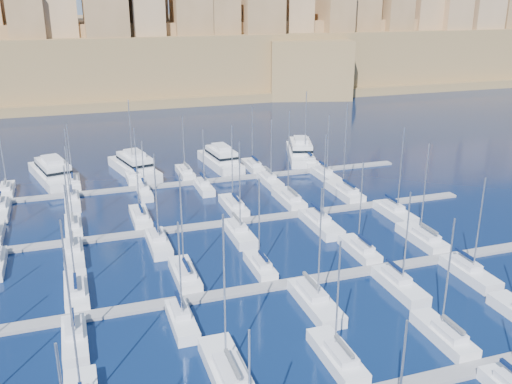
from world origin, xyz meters
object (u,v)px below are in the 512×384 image
object	(u,v)px
sailboat_4	(444,335)
motor_yacht_b	(135,166)
motor_yacht_a	(53,173)
motor_yacht_d	(300,151)
motor_yacht_c	(221,159)
sailboat_2	(228,373)

from	to	relation	value
sailboat_4	motor_yacht_b	size ratio (longest dim) A/B	0.77
motor_yacht_a	motor_yacht_d	world-z (taller)	same
sailboat_4	motor_yacht_c	distance (m)	70.11
sailboat_4	motor_yacht_b	bearing A→B (deg)	108.40
motor_yacht_c	motor_yacht_d	size ratio (longest dim) A/B	0.92
sailboat_2	motor_yacht_d	size ratio (longest dim) A/B	0.96
motor_yacht_d	sailboat_4	bearing A→B (deg)	-100.47
motor_yacht_a	motor_yacht_b	bearing A→B (deg)	-1.47
motor_yacht_d	sailboat_2	bearing A→B (deg)	-117.72
sailboat_2	motor_yacht_a	xyz separation A→B (m)	(-15.83, 69.91, 0.94)
motor_yacht_b	motor_yacht_d	size ratio (longest dim) A/B	1.02
sailboat_2	motor_yacht_c	distance (m)	71.10
sailboat_4	motor_yacht_c	world-z (taller)	sailboat_4
motor_yacht_a	motor_yacht_c	xyz separation A→B (m)	(33.74, -1.11, -0.00)
motor_yacht_a	motor_yacht_b	distance (m)	15.76
sailboat_2	motor_yacht_a	size ratio (longest dim) A/B	0.89
sailboat_4	motor_yacht_b	world-z (taller)	sailboat_4
sailboat_2	motor_yacht_c	xyz separation A→B (m)	(17.90, 68.80, 0.94)
sailboat_2	motor_yacht_d	world-z (taller)	sailboat_2
sailboat_2	motor_yacht_d	distance (m)	78.30
motor_yacht_c	motor_yacht_a	bearing A→B (deg)	178.11
motor_yacht_b	motor_yacht_d	distance (m)	36.49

